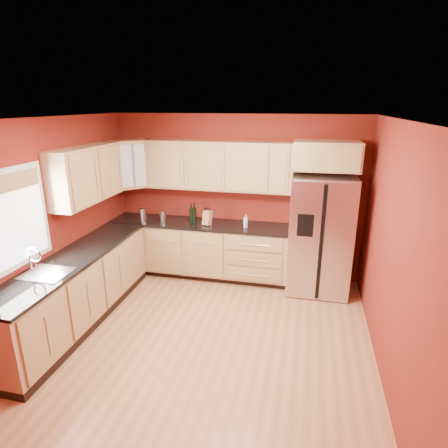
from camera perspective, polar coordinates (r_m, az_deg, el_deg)
The scene contains 23 objects.
floor at distance 4.82m, azimuth -3.03°, elevation -16.89°, with size 4.00×4.00×0.00m, color #A87241.
ceiling at distance 3.96m, azimuth -3.67°, elevation 15.69°, with size 4.00×4.00×0.00m, color silver.
wall_back at distance 6.08m, azimuth 1.86°, elevation 4.14°, with size 4.00×0.04×2.60m, color maroon.
wall_front at distance 2.57m, azimuth -16.26°, elevation -17.44°, with size 4.00×0.04×2.60m, color maroon.
wall_left at distance 5.12m, azimuth -25.38°, elevation -0.32°, with size 0.04×4.00×2.60m, color maroon.
wall_right at distance 4.16m, azimuth 24.26°, elevation -4.16°, with size 0.04×4.00×2.60m, color maroon.
base_cabinets_back at distance 6.19m, azimuth -3.76°, elevation -4.00°, with size 2.90×0.60×0.88m, color #A97A52.
base_cabinets_left at distance 5.26m, azimuth -21.50°, elevation -9.48°, with size 0.60×2.80×0.88m, color #A97A52.
countertop_back at distance 6.03m, azimuth -3.88°, elevation 0.02°, with size 2.90×0.62×0.04m, color black.
countertop_left at distance 5.07m, azimuth -22.00°, elevation -4.87°, with size 0.62×2.80×0.04m, color black.
upper_cabinets_back at distance 5.87m, azimuth -0.82°, elevation 8.87°, with size 2.30×0.33×0.75m, color #A97A52.
upper_cabinets_left at distance 5.48m, azimuth -20.17°, elevation 7.11°, with size 0.33×1.35×0.75m, color #A97A52.
corner_upper_cabinet at distance 6.20m, azimuth -14.21°, elevation 8.83°, with size 0.62×0.33×0.75m, color #A97A52.
over_fridge_cabinet at distance 5.55m, azimuth 15.37°, elevation 10.06°, with size 0.92×0.60×0.40m, color #A97A52.
refrigerator at distance 5.74m, azimuth 14.44°, elevation -1.57°, with size 0.90×0.75×1.78m, color silver.
window at distance 4.68m, azimuth -29.26°, elevation 0.69°, with size 0.03×0.90×1.00m, color white.
sink_faucet at distance 4.64m, azimuth -25.67°, elevation -5.18°, with size 0.50×0.42×0.30m, color silver, non-canonical shape.
canister_left at distance 6.29m, azimuth -12.24°, elevation 1.50°, with size 0.11×0.11×0.19m, color silver.
canister_right at distance 6.14m, azimuth -9.27°, elevation 1.20°, with size 0.11×0.11×0.17m, color silver.
wine_bottle_a at distance 6.04m, azimuth -4.55°, elevation 1.82°, with size 0.07×0.07×0.32m, color black, non-canonical shape.
wine_bottle_b at distance 6.04m, azimuth -4.97°, elevation 1.72°, with size 0.07×0.07×0.30m, color black, non-canonical shape.
knife_block at distance 5.88m, azimuth -2.55°, elevation 0.97°, with size 0.12×0.10×0.23m, color tan.
soap_dispenser at distance 5.77m, azimuth 3.31°, elevation 0.45°, with size 0.07×0.07×0.20m, color silver.
Camera 1 is at (1.11, -3.80, 2.76)m, focal length 30.00 mm.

